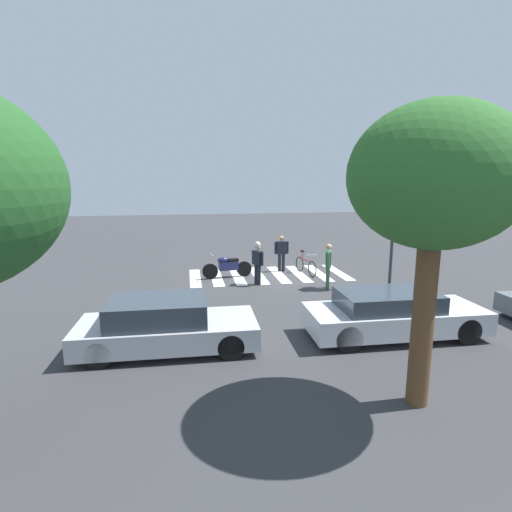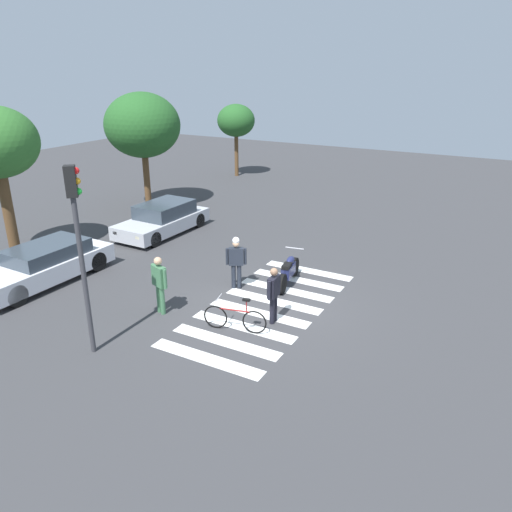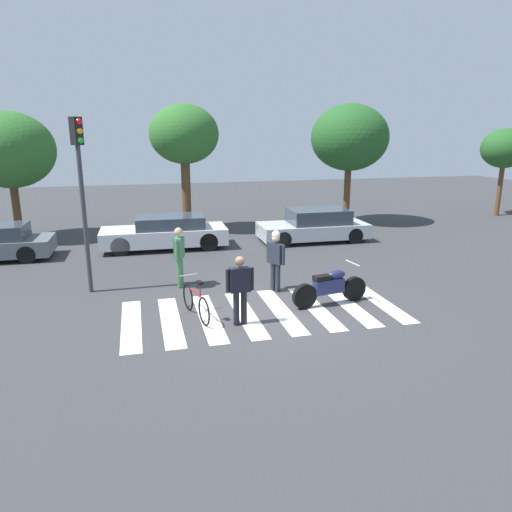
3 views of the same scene
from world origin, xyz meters
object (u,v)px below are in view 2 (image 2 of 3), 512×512
police_motorcycle (289,271)px  traffic_light_pole (79,234)px  officer_by_motorcycle (274,292)px  car_white_van (44,264)px  pedestrian_bystander (159,281)px  officer_on_foot (236,259)px  car_silver_sedan (163,219)px  leaning_bicycle (235,318)px

police_motorcycle → traffic_light_pole: (-6.01, 2.52, 2.64)m
officer_by_motorcycle → car_white_van: 7.91m
pedestrian_bystander → traffic_light_pole: 3.23m
pedestrian_bystander → car_white_van: 4.76m
officer_on_foot → pedestrian_bystander: bearing=158.1°
car_silver_sedan → pedestrian_bystander: bearing=-141.8°
car_white_van → car_silver_sedan: (5.88, -0.19, 0.01)m
police_motorcycle → officer_on_foot: bearing=128.1°
officer_on_foot → traffic_light_pole: traffic_light_pole is taller
officer_on_foot → car_white_van: 6.33m
pedestrian_bystander → traffic_light_pole: traffic_light_pole is taller
car_white_van → leaning_bicycle: bearing=-88.1°
pedestrian_bystander → car_silver_sedan: size_ratio=0.40×
pedestrian_bystander → traffic_light_pole: bearing=176.2°
police_motorcycle → officer_on_foot: size_ratio=1.23×
pedestrian_bystander → car_white_van: size_ratio=0.37×
police_motorcycle → car_silver_sedan: bearing=72.2°
leaning_bicycle → traffic_light_pole: traffic_light_pole is taller
leaning_bicycle → car_silver_sedan: bearing=50.9°
leaning_bicycle → car_silver_sedan: (5.65, 6.96, 0.24)m
car_white_van → officer_on_foot: bearing=-65.6°
officer_by_motorcycle → leaning_bicycle: bearing=144.0°
officer_on_foot → officer_by_motorcycle: size_ratio=1.06×
traffic_light_pole → officer_by_motorcycle: bearing=-42.7°
officer_by_motorcycle → car_silver_sedan: (4.72, 7.63, -0.30)m
officer_on_foot → pedestrian_bystander: 2.72m
leaning_bicycle → officer_on_foot: (2.38, 1.39, 0.61)m
car_silver_sedan → traffic_light_pole: size_ratio=0.93×
car_silver_sedan → officer_by_motorcycle: bearing=-121.7°
car_silver_sedan → traffic_light_pole: 9.66m
police_motorcycle → officer_on_foot: officer_on_foot is taller
leaning_bicycle → officer_by_motorcycle: bearing=-36.0°
officer_by_motorcycle → car_silver_sedan: size_ratio=0.37×
officer_on_foot → officer_by_motorcycle: officer_on_foot is taller
traffic_light_pole → car_silver_sedan: bearing=28.1°
leaning_bicycle → car_silver_sedan: 8.97m
pedestrian_bystander → officer_on_foot: bearing=-21.9°
officer_by_motorcycle → car_white_van: officer_by_motorcycle is taller
car_white_van → car_silver_sedan: bearing=-1.8°
officer_by_motorcycle → traffic_light_pole: 5.25m
police_motorcycle → car_white_van: 7.99m
leaning_bicycle → car_white_van: (-0.23, 7.14, 0.23)m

